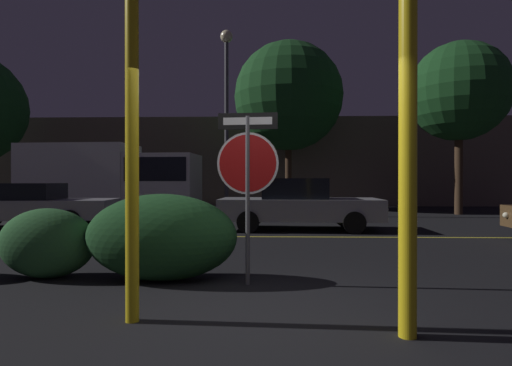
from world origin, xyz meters
TOP-DOWN VIEW (x-y plane):
  - ground_plane at (0.00, 0.00)m, footprint 260.00×260.00m
  - road_center_stripe at (0.00, 6.00)m, footprint 33.94×0.12m
  - stop_sign at (-0.16, 1.40)m, footprint 0.83×0.09m
  - yellow_pole_left at (-1.23, -0.04)m, footprint 0.13×0.13m
  - yellow_pole_right at (1.36, -0.36)m, footprint 0.16×0.16m
  - hedge_bush_1 at (-3.06, 1.69)m, footprint 1.39×0.76m
  - hedge_bush_2 at (-1.38, 1.59)m, footprint 2.12×1.01m
  - passing_car_1 at (-6.94, 7.56)m, footprint 5.07×2.24m
  - passing_car_2 at (0.99, 7.51)m, footprint 4.68×2.10m
  - delivery_truck at (-6.19, 12.14)m, footprint 7.18×2.71m
  - street_lamp at (-1.54, 11.99)m, footprint 0.49×0.49m
  - tree_0 at (1.14, 15.92)m, footprint 5.38×5.38m
  - tree_1 at (8.08, 12.92)m, footprint 4.10×4.10m
  - building_backdrop at (-1.34, 19.83)m, footprint 30.29×3.21m

SIDE VIEW (x-z plane):
  - ground_plane at x=0.00m, z-range 0.00..0.00m
  - road_center_stripe at x=0.00m, z-range 0.00..0.01m
  - hedge_bush_1 at x=-3.06m, z-range 0.00..1.00m
  - hedge_bush_2 at x=-1.38m, z-range 0.00..1.22m
  - passing_car_1 at x=-6.94m, z-range 0.01..1.34m
  - passing_car_2 at x=0.99m, z-range -0.01..1.46m
  - delivery_truck at x=-6.19m, z-range 0.14..3.02m
  - stop_sign at x=-0.16m, z-range 0.46..2.77m
  - yellow_pole_right at x=1.36m, z-range 0.00..3.32m
  - yellow_pole_left at x=-1.23m, z-range 0.00..3.35m
  - building_backdrop at x=-1.34m, z-range 0.00..4.99m
  - street_lamp at x=-1.54m, z-range 1.26..8.69m
  - tree_1 at x=8.08m, z-range 1.52..8.70m
  - tree_0 at x=1.14m, z-range 1.45..9.74m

